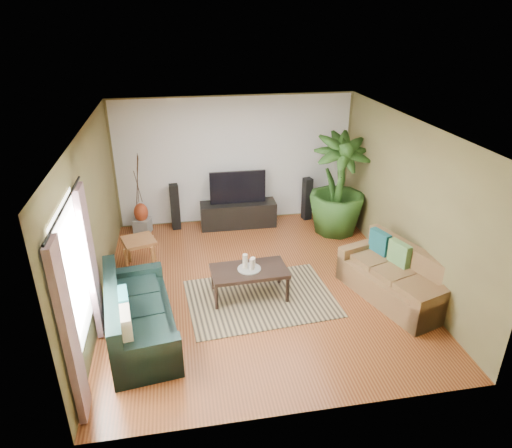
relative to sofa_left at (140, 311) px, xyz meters
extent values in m
plane|color=brown|center=(1.86, 1.02, -0.42)|extent=(5.50, 5.50, 0.00)
plane|color=white|center=(1.86, 1.02, 2.28)|extent=(5.50, 5.50, 0.00)
plane|color=olive|center=(1.86, 3.77, 0.93)|extent=(5.00, 0.00, 5.00)
plane|color=olive|center=(1.86, -1.73, 0.93)|extent=(5.00, 0.00, 5.00)
plane|color=olive|center=(-0.64, 1.02, 0.92)|extent=(0.00, 5.50, 5.50)
plane|color=olive|center=(4.36, 1.02, 0.92)|extent=(0.00, 5.50, 5.50)
plane|color=white|center=(1.86, 3.76, 0.93)|extent=(4.90, 0.00, 4.90)
plane|color=white|center=(-0.62, -0.58, 0.97)|extent=(0.00, 1.80, 1.80)
cube|color=gray|center=(-0.57, -1.33, 0.72)|extent=(0.08, 0.35, 2.20)
cube|color=gray|center=(-0.57, 0.17, 0.72)|extent=(0.08, 0.35, 2.20)
cylinder|color=black|center=(-0.57, -0.58, 1.87)|extent=(0.03, 1.90, 0.03)
cube|color=black|center=(0.00, 0.00, 0.00)|extent=(1.13, 2.10, 0.85)
cube|color=brown|center=(3.91, 0.28, 0.00)|extent=(1.36, 2.01, 0.85)
cube|color=tan|center=(1.83, 0.62, -0.42)|extent=(2.44, 1.82, 0.01)
cube|color=black|center=(1.66, 0.74, -0.18)|extent=(1.23, 0.71, 0.49)
cylinder|color=gray|center=(1.66, 0.74, 0.08)|extent=(0.37, 0.37, 0.02)
cylinder|color=beige|center=(1.60, 0.77, 0.20)|extent=(0.08, 0.08, 0.24)
cylinder|color=beige|center=(1.70, 0.70, 0.18)|extent=(0.08, 0.08, 0.19)
cylinder|color=white|center=(1.73, 0.80, 0.16)|extent=(0.08, 0.08, 0.15)
cube|color=black|center=(1.86, 3.41, -0.16)|extent=(1.60, 0.49, 0.53)
cube|color=black|center=(1.86, 3.43, 0.45)|extent=(1.17, 0.06, 0.69)
cube|color=black|center=(0.54, 3.52, 0.07)|extent=(0.20, 0.21, 0.98)
cube|color=black|center=(3.40, 3.52, 0.05)|extent=(0.21, 0.22, 0.95)
imported|color=#224617|center=(3.82, 2.79, 0.60)|extent=(1.23, 1.23, 2.06)
cylinder|color=black|center=(3.82, 2.79, -0.28)|extent=(0.38, 0.38, 0.30)
cube|color=gray|center=(-0.15, 3.42, -0.27)|extent=(0.39, 0.39, 0.31)
ellipsoid|color=maroon|center=(-0.15, 3.42, 0.03)|extent=(0.29, 0.29, 0.40)
cube|color=#925E30|center=(-0.11, 1.98, -0.14)|extent=(0.67, 0.67, 0.56)
camera|label=1|loc=(0.68, -5.42, 3.79)|focal=32.00mm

